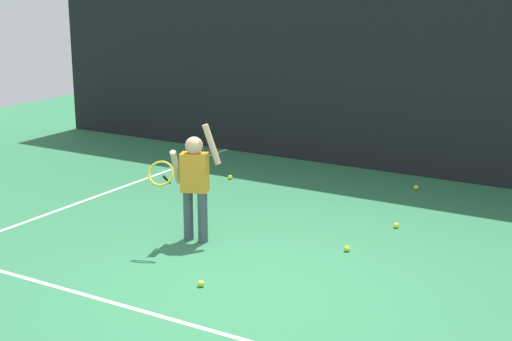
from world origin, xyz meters
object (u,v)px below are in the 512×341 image
object	(u,v)px
tennis_ball_7	(230,177)
tennis_player	(193,179)
tennis_ball_3	(201,284)
tennis_ball_4	(396,225)
tennis_ball_2	(416,187)
tennis_ball_1	(347,249)

from	to	relation	value
tennis_ball_7	tennis_player	bearing A→B (deg)	-66.18
tennis_ball_3	tennis_ball_4	xyz separation A→B (m)	(1.01, 2.62, 0.00)
tennis_ball_2	tennis_ball_7	world-z (taller)	same
tennis_ball_1	tennis_ball_3	bearing A→B (deg)	-117.32
tennis_player	tennis_ball_2	size ratio (longest dim) A/B	20.46
tennis_player	tennis_ball_4	world-z (taller)	tennis_player
tennis_ball_4	tennis_ball_3	bearing A→B (deg)	-111.10
tennis_ball_2	tennis_ball_4	bearing A→B (deg)	-78.51
tennis_ball_2	tennis_ball_3	xyz separation A→B (m)	(-0.66, -4.31, 0.00)
tennis_ball_1	tennis_ball_2	xyz separation A→B (m)	(-0.16, 2.71, 0.00)
tennis_ball_1	tennis_ball_2	distance (m)	2.72
tennis_ball_1	tennis_ball_4	bearing A→B (deg)	79.75
tennis_ball_7	tennis_ball_2	bearing A→B (deg)	19.06
tennis_player	tennis_ball_2	bearing A→B (deg)	44.25
tennis_ball_7	tennis_ball_4	bearing A→B (deg)	-15.94
tennis_ball_4	tennis_ball_7	xyz separation A→B (m)	(-2.87, 0.82, 0.00)
tennis_player	tennis_ball_1	distance (m)	1.86
tennis_ball_1	tennis_ball_4	size ratio (longest dim) A/B	1.00
tennis_player	tennis_ball_7	distance (m)	2.73
tennis_ball_4	tennis_ball_7	size ratio (longest dim) A/B	1.00
tennis_ball_2	tennis_ball_7	bearing A→B (deg)	-160.94
tennis_ball_2	tennis_ball_4	distance (m)	1.73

